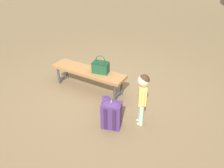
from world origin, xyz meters
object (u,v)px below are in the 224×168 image
park_bench (88,73)px  child_standing (143,92)px  backpack_small (106,104)px  backpack_large (112,113)px  handbag (101,67)px

park_bench → child_standing: bearing=-5.1°
child_standing → backpack_small: bearing=-165.8°
park_bench → backpack_large: size_ratio=3.08×
backpack_small → backpack_large: bearing=-32.8°
backpack_large → backpack_small: backpack_large is taller
handbag → backpack_large: size_ratio=0.69×
child_standing → park_bench: bearing=174.9°
backpack_small → park_bench: bearing=159.6°
handbag → backpack_small: bearing=-36.7°
child_standing → backpack_large: 0.62m
backpack_small → handbag: bearing=143.3°
child_standing → backpack_large: bearing=-127.4°
handbag → park_bench: bearing=-158.4°
park_bench → handbag: handbag is taller
backpack_large → backpack_small: 0.44m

